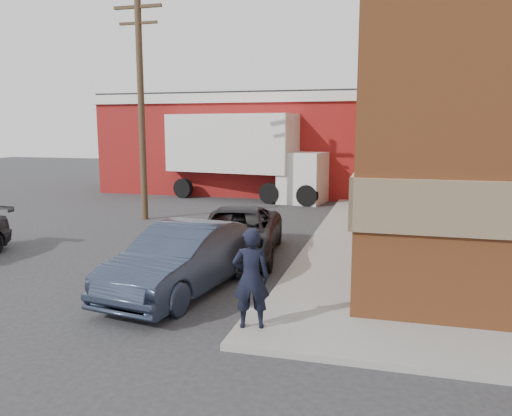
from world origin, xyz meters
The scene contains 8 objects.
ground centered at (0.00, 0.00, 0.00)m, with size 90.00×90.00×0.00m, color #28282B.
sidewalk_west centered at (0.60, 9.00, 0.06)m, with size 1.80×18.00×0.12m, color gray.
warehouse centered at (-6.00, 20.00, 2.81)m, with size 16.30×8.30×5.60m.
utility_pole centered at (-7.50, 9.00, 4.75)m, with size 2.00×0.26×9.00m.
man centered at (-0.20, -0.95, 1.04)m, with size 0.67×0.44×1.84m, color black.
sedan centered at (-2.31, 0.90, 0.78)m, with size 1.64×4.71×1.55m, color #2B3347.
suv_a centered at (-2.07, 4.15, 0.70)m, with size 2.34×5.07×1.41m, color black.
box_truck centered at (-4.99, 15.84, 2.54)m, with size 9.23×4.07×4.40m.
Camera 1 is at (2.13, -9.25, 3.70)m, focal length 35.00 mm.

